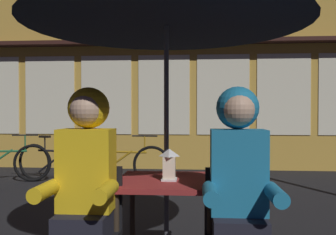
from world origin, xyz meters
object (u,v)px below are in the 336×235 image
(chair_left, at_px, (88,227))
(chair_right, at_px, (238,231))
(bicycle_nearest, at_px, (2,162))
(bicycle_third, at_px, (123,163))
(cafe_table, at_px, (166,193))
(person_right_hooded, at_px, (239,176))
(lantern, at_px, (169,164))
(bicycle_second, at_px, (59,162))
(person_left_hooded, at_px, (85,174))
(patio_umbrella, at_px, (166,0))

(chair_left, relative_size, chair_right, 1.00)
(bicycle_nearest, bearing_deg, bicycle_third, 1.27)
(cafe_table, relative_size, person_right_hooded, 0.53)
(chair_left, bearing_deg, bicycle_third, 98.31)
(bicycle_third, bearing_deg, chair_left, -81.69)
(lantern, distance_m, bicycle_second, 4.25)
(bicycle_second, bearing_deg, chair_right, -55.67)
(person_right_hooded, bearing_deg, person_left_hooded, 180.00)
(lantern, relative_size, bicycle_nearest, 0.14)
(patio_umbrella, height_order, person_left_hooded, patio_umbrella)
(person_right_hooded, height_order, bicycle_second, person_right_hooded)
(person_left_hooded, bearing_deg, lantern, 37.10)
(person_right_hooded, bearing_deg, bicycle_second, 123.95)
(cafe_table, xyz_separation_m, bicycle_second, (-2.20, 3.55, -0.29))
(cafe_table, distance_m, patio_umbrella, 1.42)
(patio_umbrella, distance_m, chair_right, 1.68)
(chair_right, distance_m, person_left_hooded, 1.03)
(chair_left, bearing_deg, chair_right, 0.00)
(cafe_table, height_order, bicycle_nearest, bicycle_nearest)
(chair_left, bearing_deg, bicycle_nearest, 125.25)
(cafe_table, relative_size, bicycle_third, 0.44)
(cafe_table, bearing_deg, patio_umbrella, 0.00)
(lantern, distance_m, chair_left, 0.71)
(cafe_table, bearing_deg, bicycle_third, 106.64)
(patio_umbrella, distance_m, bicycle_nearest, 4.99)
(person_right_hooded, relative_size, bicycle_third, 0.83)
(chair_left, height_order, bicycle_third, chair_left)
(chair_right, bearing_deg, lantern, 144.47)
(lantern, height_order, bicycle_nearest, lantern)
(patio_umbrella, xyz_separation_m, bicycle_third, (-1.04, 3.49, -1.71))
(chair_left, relative_size, person_left_hooded, 0.62)
(patio_umbrella, relative_size, bicycle_second, 1.40)
(person_right_hooded, bearing_deg, chair_left, 176.61)
(cafe_table, relative_size, patio_umbrella, 0.32)
(lantern, height_order, chair_right, lantern)
(chair_left, xyz_separation_m, bicycle_third, (-0.56, 3.86, -0.14))
(cafe_table, relative_size, person_left_hooded, 0.53)
(person_right_hooded, relative_size, bicycle_nearest, 0.84)
(chair_left, xyz_separation_m, bicycle_nearest, (-2.70, 3.81, -0.14))
(chair_left, xyz_separation_m, chair_right, (0.96, 0.00, 0.00))
(lantern, xyz_separation_m, person_right_hooded, (0.46, -0.38, -0.01))
(person_left_hooded, height_order, person_right_hooded, same)
(lantern, bearing_deg, person_right_hooded, -39.99)
(person_left_hooded, relative_size, person_right_hooded, 1.00)
(person_left_hooded, xyz_separation_m, person_right_hooded, (0.96, 0.00, 0.00))
(chair_right, bearing_deg, chair_left, 180.00)
(patio_umbrella, xyz_separation_m, chair_right, (0.48, -0.37, -1.57))
(chair_left, bearing_deg, bicycle_second, 113.65)
(chair_left, distance_m, chair_right, 0.96)
(lantern, distance_m, chair_right, 0.67)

